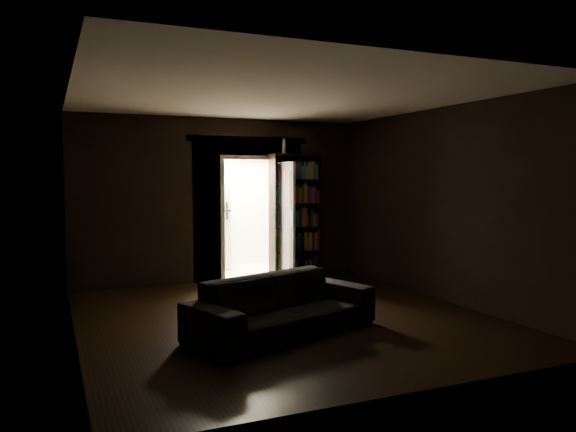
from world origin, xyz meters
name	(u,v)px	position (x,y,z in m)	size (l,w,h in m)	color
ground	(283,317)	(0.00, 0.00, 0.00)	(5.50, 5.50, 0.00)	black
room_walls	(254,185)	(-0.01, 1.07, 1.68)	(5.02, 5.61, 2.84)	black
kitchen_alcove	(230,207)	(0.50, 3.87, 1.21)	(2.20, 1.80, 2.60)	beige
sofa	(283,296)	(-0.30, -0.70, 0.43)	(2.26, 0.98, 0.87)	black
bookshelf	(295,216)	(1.30, 2.55, 1.10)	(0.90, 0.32, 2.20)	black
refrigerator	(208,227)	(0.12, 4.11, 0.82)	(0.74, 0.68, 1.65)	white
door	(284,222)	(0.98, 2.31, 1.02)	(0.85, 0.05, 2.05)	silver
figurine	(284,146)	(1.09, 2.55, 2.34)	(0.09, 0.09, 0.28)	silver
bottles	(208,177)	(0.14, 4.11, 1.80)	(0.71, 0.09, 0.29)	black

